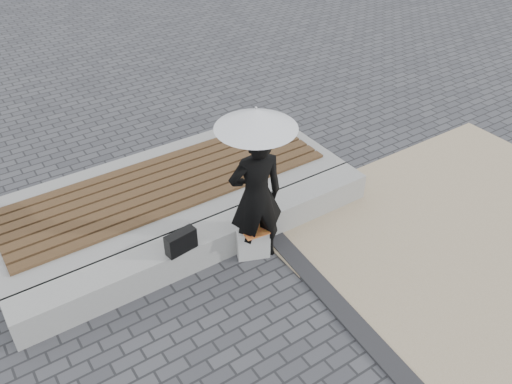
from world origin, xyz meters
TOP-DOWN VIEW (x-y plane):
  - ground at (0.00, 0.00)m, footprint 80.00×80.00m
  - terrazzo_zone at (3.20, -0.50)m, footprint 5.00×5.00m
  - edging_band at (0.75, -0.50)m, footprint 0.61×5.20m
  - seating_ledge at (0.00, 1.60)m, footprint 5.00×0.45m
  - timber_platform at (0.00, 2.80)m, footprint 5.00×2.00m
  - timber_decking at (0.00, 2.80)m, footprint 4.60×1.40m
  - woman at (0.49, 1.25)m, footprint 0.76×0.59m
  - parasol at (0.49, 1.25)m, footprint 0.94×0.94m
  - handbag at (-0.46, 1.44)m, footprint 0.41×0.19m
  - canvas_tote at (0.44, 1.24)m, footprint 0.45×0.32m
  - magazine at (0.44, 1.19)m, footprint 0.34×0.27m

SIDE VIEW (x-z plane):
  - ground at x=0.00m, z-range 0.00..0.00m
  - terrazzo_zone at x=3.20m, z-range 0.00..0.02m
  - edging_band at x=0.75m, z-range 0.00..0.04m
  - seating_ledge at x=0.00m, z-range 0.00..0.40m
  - timber_platform at x=0.00m, z-range 0.00..0.40m
  - canvas_tote at x=0.44m, z-range 0.00..0.44m
  - timber_decking at x=0.00m, z-range 0.40..0.44m
  - magazine at x=0.44m, z-range 0.44..0.45m
  - handbag at x=-0.46m, z-range 0.40..0.68m
  - woman at x=0.49m, z-range 0.00..1.87m
  - parasol at x=0.49m, z-range 1.39..2.59m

